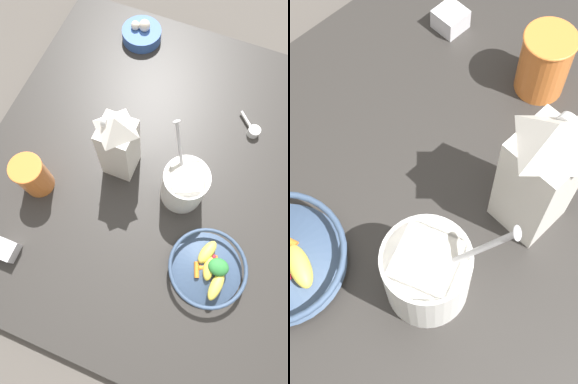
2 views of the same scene
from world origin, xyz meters
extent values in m
plane|color=#4C4742|center=(0.00, 0.00, 0.00)|extent=(6.00, 6.00, 0.00)
cube|color=#2D2B28|center=(0.00, 0.00, 0.02)|extent=(1.13, 1.13, 0.03)
cylinder|color=#384C6B|center=(0.23, 0.18, 0.04)|extent=(0.11, 0.11, 0.01)
cone|color=#384C6B|center=(0.23, 0.18, 0.06)|extent=(0.20, 0.20, 0.04)
torus|color=#384C6B|center=(0.23, 0.18, 0.08)|extent=(0.21, 0.21, 0.01)
ellipsoid|color=#EFD64C|center=(0.23, 0.18, 0.08)|extent=(0.07, 0.04, 0.03)
ellipsoid|color=#EFD64C|center=(0.26, 0.21, 0.08)|extent=(0.08, 0.04, 0.03)
ellipsoid|color=#EFD64C|center=(0.19, 0.17, 0.08)|extent=(0.08, 0.05, 0.03)
cylinder|color=orange|center=(0.23, 0.18, 0.07)|extent=(0.03, 0.04, 0.01)
cylinder|color=orange|center=(0.24, 0.16, 0.07)|extent=(0.04, 0.03, 0.01)
cylinder|color=orange|center=(0.21, 0.20, 0.07)|extent=(0.05, 0.03, 0.01)
sphere|color=red|center=(0.26, 0.21, 0.07)|extent=(0.02, 0.02, 0.02)
sphere|color=red|center=(0.21, 0.18, 0.07)|extent=(0.02, 0.02, 0.02)
sphere|color=red|center=(0.23, 0.18, 0.07)|extent=(0.01, 0.01, 0.01)
sphere|color=red|center=(0.23, 0.19, 0.07)|extent=(0.01, 0.01, 0.01)
sphere|color=red|center=(0.20, 0.19, 0.07)|extent=(0.02, 0.02, 0.02)
ellipsoid|color=#2D7F38|center=(0.22, 0.20, 0.09)|extent=(0.05, 0.06, 0.03)
cube|color=silver|center=(0.03, -0.15, 0.14)|extent=(0.09, 0.09, 0.21)
pyramid|color=silver|center=(0.03, -0.15, 0.27)|extent=(0.09, 0.09, 0.05)
cylinder|color=white|center=(0.03, -0.17, 0.26)|extent=(0.03, 0.01, 0.03)
cylinder|color=white|center=(0.05, 0.05, 0.10)|extent=(0.12, 0.12, 0.14)
cylinder|color=white|center=(0.05, 0.05, 0.16)|extent=(0.11, 0.11, 0.02)
cylinder|color=silver|center=(0.01, 0.02, 0.19)|extent=(0.09, 0.08, 0.17)
ellipsoid|color=silver|center=(-0.02, -0.02, 0.28)|extent=(0.02, 0.02, 0.01)
cylinder|color=orange|center=(0.18, -0.35, 0.09)|extent=(0.09, 0.09, 0.13)
torus|color=orange|center=(0.18, -0.35, 0.15)|extent=(0.09, 0.09, 0.01)
cube|color=silver|center=(0.38, -0.34, 0.05)|extent=(0.05, 0.05, 0.04)
cube|color=brown|center=(0.38, -0.34, 0.05)|extent=(0.05, 0.05, 0.02)
cylinder|color=white|center=(-0.22, 0.19, 0.04)|extent=(0.04, 0.04, 0.02)
cylinder|color=white|center=(-0.26, 0.16, 0.04)|extent=(0.05, 0.05, 0.01)
cylinder|color=#3356A3|center=(-0.44, -0.28, 0.05)|extent=(0.14, 0.14, 0.04)
sphere|color=silver|center=(-0.44, -0.30, 0.08)|extent=(0.03, 0.03, 0.03)
sphere|color=silver|center=(-0.45, -0.27, 0.08)|extent=(0.04, 0.04, 0.04)
camera|label=1|loc=(0.34, 0.05, 0.87)|focal=28.00mm
camera|label=2|loc=(-0.11, 0.19, 0.82)|focal=50.00mm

